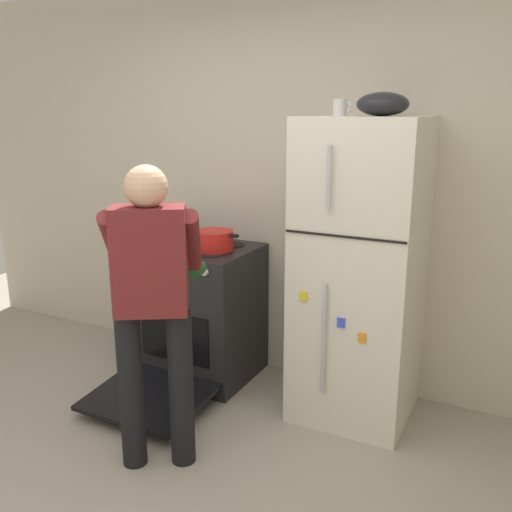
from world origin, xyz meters
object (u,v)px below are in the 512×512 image
object	(u,v)px
refrigerator	(360,273)
person_cook	(152,292)
coffee_mug	(341,107)
stove_range	(199,313)
mixing_bowl	(383,104)
red_pot	(215,241)
pepper_mill	(179,223)

from	to	relation	value
refrigerator	person_cook	bearing A→B (deg)	-129.08
person_cook	coffee_mug	world-z (taller)	coffee_mug
stove_range	mixing_bowl	bearing A→B (deg)	0.85
coffee_mug	refrigerator	bearing A→B (deg)	-15.83
stove_range	red_pot	xyz separation A→B (m)	(0.16, -0.03, 0.55)
person_cook	coffee_mug	size ratio (longest dim) A/B	14.28
mixing_bowl	refrigerator	bearing A→B (deg)	-179.78
person_cook	red_pot	xyz separation A→B (m)	(-0.19, 0.92, 0.05)
stove_range	red_pot	world-z (taller)	red_pot
person_cook	mixing_bowl	distance (m)	1.60
refrigerator	red_pot	xyz separation A→B (m)	(-0.98, -0.05, 0.10)
pepper_mill	mixing_bowl	distance (m)	1.75
red_pot	stove_range	bearing A→B (deg)	168.75
refrigerator	pepper_mill	bearing A→B (deg)	172.08
refrigerator	mixing_bowl	size ratio (longest dim) A/B	6.36
red_pot	mixing_bowl	world-z (taller)	mixing_bowl
stove_range	person_cook	distance (m)	1.13
pepper_mill	coffee_mug	bearing A→B (deg)	-6.77
person_cook	coffee_mug	distance (m)	1.50
refrigerator	coffee_mug	distance (m)	0.97
refrigerator	coffee_mug	world-z (taller)	coffee_mug
refrigerator	person_cook	size ratio (longest dim) A/B	1.13
refrigerator	pepper_mill	size ratio (longest dim) A/B	9.49
coffee_mug	mixing_bowl	world-z (taller)	mixing_bowl
refrigerator	mixing_bowl	world-z (taller)	mixing_bowl
pepper_mill	stove_range	bearing A→B (deg)	-36.03
mixing_bowl	red_pot	bearing A→B (deg)	-177.30
person_cook	coffee_mug	bearing A→B (deg)	59.08
red_pot	refrigerator	bearing A→B (deg)	2.90
refrigerator	red_pot	distance (m)	0.99
refrigerator	stove_range	distance (m)	1.23
coffee_mug	mixing_bowl	xyz separation A→B (m)	(0.26, -0.05, 0.02)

